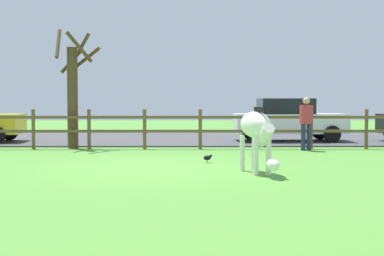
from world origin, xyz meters
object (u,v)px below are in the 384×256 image
object	(u,v)px
visitor_near_fence	(306,121)
crow_on_grass	(208,158)
parked_car_white	(288,119)
bare_tree	(73,89)
zebra	(257,130)

from	to	relation	value
visitor_near_fence	crow_on_grass	bearing A→B (deg)	-133.31
parked_car_white	visitor_near_fence	xyz separation A→B (m)	(-0.04, -3.32, 0.06)
parked_car_white	visitor_near_fence	world-z (taller)	visitor_near_fence
bare_tree	zebra	xyz separation A→B (m)	(5.15, -6.29, -0.98)
zebra	parked_car_white	world-z (taller)	parked_car_white
crow_on_grass	parked_car_white	size ratio (longest dim) A/B	0.05
bare_tree	parked_car_white	distance (m)	7.84
zebra	visitor_near_fence	world-z (taller)	visitor_near_fence
parked_car_white	bare_tree	bearing A→B (deg)	-161.86
crow_on_grass	parked_car_white	xyz separation A→B (m)	(3.19, 6.66, 0.72)
zebra	crow_on_grass	size ratio (longest dim) A/B	8.83
bare_tree	visitor_near_fence	size ratio (longest dim) A/B	2.36
zebra	parked_car_white	bearing A→B (deg)	75.64
bare_tree	visitor_near_fence	bearing A→B (deg)	-6.97
zebra	parked_car_white	distance (m)	8.99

